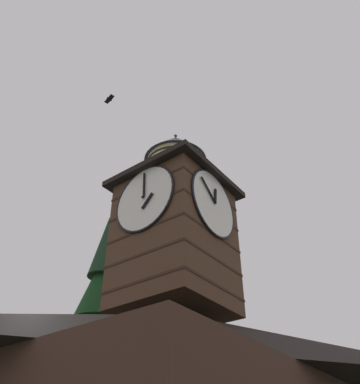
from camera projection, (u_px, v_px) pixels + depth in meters
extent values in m
pyramid|color=black|center=(185.00, 359.00, 14.24)|extent=(16.04, 11.61, 3.04)
cube|color=#4C3323|center=(175.00, 248.00, 16.69)|extent=(3.78, 3.78, 5.45)
cube|color=#352318|center=(174.00, 298.00, 15.49)|extent=(3.82, 3.82, 0.10)
cube|color=#352318|center=(174.00, 272.00, 16.09)|extent=(3.82, 3.82, 0.10)
cube|color=#352318|center=(175.00, 248.00, 16.68)|extent=(3.82, 3.82, 0.10)
cube|color=#352318|center=(175.00, 226.00, 17.27)|extent=(3.82, 3.82, 0.10)
cube|color=#352318|center=(175.00, 206.00, 17.86)|extent=(3.82, 3.82, 0.10)
cylinder|color=white|center=(213.00, 204.00, 16.52)|extent=(2.86, 0.10, 2.86)
torus|color=black|center=(214.00, 203.00, 16.51)|extent=(2.96, 0.10, 2.96)
cube|color=black|center=(215.00, 196.00, 16.70)|extent=(0.21, 0.04, 0.72)
cube|color=black|center=(208.00, 190.00, 16.39)|extent=(0.96, 0.04, 0.80)
sphere|color=black|center=(215.00, 203.00, 16.46)|extent=(0.10, 0.10, 0.10)
cylinder|color=white|center=(144.00, 198.00, 16.22)|extent=(0.10, 2.86, 2.86)
torus|color=black|center=(144.00, 198.00, 16.21)|extent=(0.10, 2.96, 2.96)
cube|color=black|center=(147.00, 201.00, 15.89)|extent=(0.04, 0.57, 0.61)
cube|color=black|center=(144.00, 185.00, 16.48)|extent=(0.04, 0.12, 1.17)
sphere|color=black|center=(143.00, 197.00, 16.15)|extent=(0.10, 0.10, 0.10)
cube|color=black|center=(175.00, 190.00, 18.34)|extent=(4.48, 4.48, 0.25)
cylinder|color=beige|center=(175.00, 174.00, 18.85)|extent=(2.58, 2.58, 1.50)
cylinder|color=#2D2319|center=(175.00, 183.00, 18.56)|extent=(2.64, 2.64, 0.10)
cylinder|color=#2D2319|center=(175.00, 174.00, 18.85)|extent=(2.64, 2.64, 0.10)
cylinder|color=#2D2319|center=(175.00, 165.00, 19.14)|extent=(2.64, 2.64, 0.10)
cone|color=#384251|center=(175.00, 149.00, 19.71)|extent=(2.88, 2.88, 1.48)
sphere|color=#2D3847|center=(176.00, 136.00, 20.20)|extent=(0.16, 0.16, 0.16)
cone|color=#1C3C1B|center=(91.00, 377.00, 19.18)|extent=(4.28, 4.28, 4.00)
cone|color=#183C21|center=(96.00, 332.00, 20.38)|extent=(3.40, 3.40, 3.51)
cone|color=#163B1A|center=(102.00, 284.00, 21.79)|extent=(2.53, 2.53, 3.79)
cone|color=#193421|center=(106.00, 246.00, 23.11)|extent=(1.66, 1.66, 3.73)
cone|color=black|center=(192.00, 339.00, 22.46)|extent=(4.05, 4.05, 3.99)
cone|color=#173218|center=(192.00, 296.00, 23.84)|extent=(2.99, 2.99, 3.87)
cone|color=black|center=(191.00, 261.00, 25.10)|extent=(1.92, 1.92, 3.33)
ellipsoid|color=black|center=(109.00, 99.00, 20.32)|extent=(0.32, 0.23, 0.16)
cube|color=black|center=(108.00, 101.00, 20.42)|extent=(0.27, 0.36, 0.05)
cube|color=black|center=(111.00, 97.00, 20.22)|extent=(0.27, 0.36, 0.05)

